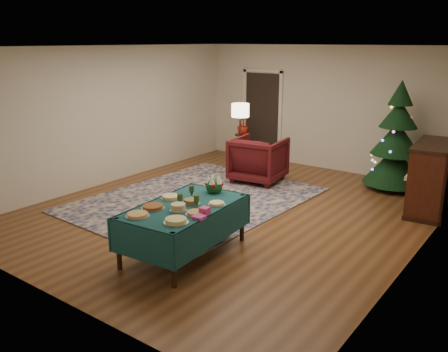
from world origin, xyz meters
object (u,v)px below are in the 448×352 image
Objects in this scene: buffet_table at (184,215)px; piano at (432,179)px; gift_box at (205,211)px; armchair at (258,157)px; christmas_tree at (396,141)px; side_table at (243,148)px; potted_plant at (243,129)px; floor_lamp at (240,115)px.

buffet_table is 1.31× the size of piano.
gift_box is 3.88m from armchair.
piano is (1.80, 3.80, -0.16)m from gift_box.
christmas_tree is at bearing 74.26° from buffet_table.
christmas_tree is 1.49× the size of piano.
piano is (0.91, -0.96, -0.37)m from christmas_tree.
side_table is 4.55m from piano.
piano reaches higher than potted_plant.
floor_lamp is 3.26× the size of potted_plant.
piano is at bearing 64.57° from gift_box.
christmas_tree is at bearing 79.36° from gift_box.
potted_plant reaches higher than side_table.
christmas_tree reaches higher than potted_plant.
side_table is 3.59m from christmas_tree.
buffet_table is 2.80× the size of side_table.
gift_box is at bearing 104.88° from armchair.
buffet_table is 0.88× the size of christmas_tree.
piano is at bearing -46.47° from christmas_tree.
buffet_table is at bearing -65.99° from floor_lamp.
armchair is at bearing -176.23° from piano.
side_table is (-1.17, 1.15, -0.18)m from armchair.
armchair is at bearing -44.52° from side_table.
side_table is 0.47m from potted_plant.
christmas_tree is (2.36, 1.17, 0.44)m from armchair.
gift_box is at bearing -61.34° from floor_lamp.
gift_box is 0.05× the size of christmas_tree.
piano is (3.88, -0.00, -0.72)m from floor_lamp.
armchair is 2.15× the size of potted_plant.
buffet_table is 3.65m from armchair.
armchair is 0.71× the size of piano.
christmas_tree is at bearing -160.98° from armchair.
floor_lamp is at bearing -162.18° from christmas_tree.
floor_lamp is (-1.65, 3.71, 0.74)m from buffet_table.
buffet_table is at bearing 168.59° from gift_box.
christmas_tree is at bearing 0.33° from potted_plant.
floor_lamp is (-2.08, 3.80, 0.56)m from gift_box.
side_table is at bearing 115.53° from buffet_table.
buffet_table is at bearing -105.74° from christmas_tree.
armchair is 1.67m from potted_plant.
side_table is 0.32× the size of christmas_tree.
armchair is 2.67m from christmas_tree.
side_table is at bearing -63.43° from potted_plant.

